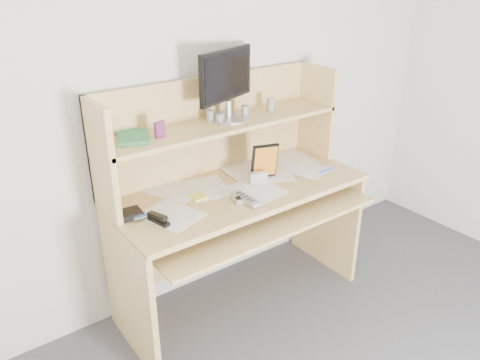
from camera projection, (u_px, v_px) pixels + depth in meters
back_wall at (206, 84)px, 2.55m from camera, size 3.60×0.04×2.50m
desk at (232, 191)px, 2.60m from camera, size 1.40×0.70×1.30m
paper_clutter at (240, 187)px, 2.52m from camera, size 1.32×0.54×0.01m
keyboard at (235, 213)px, 2.43m from camera, size 0.46×0.23×0.03m
tv_remote at (245, 199)px, 2.36m from camera, size 0.06×0.19×0.02m
flip_phone at (237, 199)px, 2.36m from camera, size 0.06×0.09×0.02m
stapler at (158, 218)px, 2.16m from camera, size 0.06×0.13×0.04m
wallet at (130, 214)px, 2.21m from camera, size 0.12×0.10×0.03m
sticky_note_pad at (198, 197)px, 2.41m from camera, size 0.08×0.08×0.01m
digital_camera at (258, 177)px, 2.55m from camera, size 0.10×0.07×0.06m
game_case at (264, 161)px, 2.57m from camera, size 0.15×0.06×0.21m
blue_pen at (327, 170)px, 2.71m from camera, size 0.13×0.01×0.01m
card_box at (160, 130)px, 2.25m from camera, size 0.06×0.03×0.08m
shelf_book at (133, 137)px, 2.24m from camera, size 0.21×0.24×0.02m
chip_stack_a at (211, 116)px, 2.48m from camera, size 0.05×0.05×0.06m
chip_stack_b at (245, 111)px, 2.55m from camera, size 0.05×0.05×0.07m
chip_stack_c at (220, 118)px, 2.46m from camera, size 0.05×0.05×0.05m
chip_stack_d at (271, 105)px, 2.66m from camera, size 0.06×0.06×0.08m
monitor at (227, 82)px, 2.46m from camera, size 0.41×0.22×0.37m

